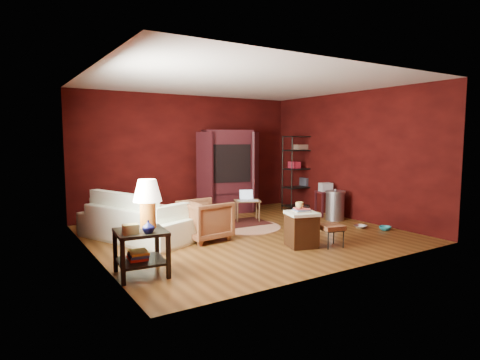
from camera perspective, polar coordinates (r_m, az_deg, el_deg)
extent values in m
cube|color=brown|center=(7.64, 0.80, -7.69)|extent=(5.50, 5.00, 0.02)
cube|color=white|center=(7.49, 0.84, 13.76)|extent=(5.50, 5.00, 0.02)
cube|color=#410B09|center=(9.64, -7.33, 3.58)|extent=(5.50, 0.02, 2.80)
cube|color=#410B09|center=(5.50, 15.17, 1.64)|extent=(5.50, 0.02, 2.80)
cube|color=#410B09|center=(6.37, -20.52, 2.04)|extent=(0.02, 5.00, 2.80)
cube|color=#410B09|center=(9.23, 15.39, 3.31)|extent=(0.02, 5.00, 2.80)
cube|color=white|center=(5.40, -18.13, 3.60)|extent=(0.02, 1.20, 1.40)
imported|color=white|center=(7.33, -14.87, -5.01)|extent=(1.44, 2.24, 0.85)
imported|color=black|center=(7.13, -4.95, -5.41)|extent=(0.79, 0.84, 0.78)
imported|color=silver|center=(8.40, 16.78, -5.77)|extent=(0.25, 0.11, 0.25)
imported|color=#27A6B6|center=(8.39, 19.94, -5.93)|extent=(0.24, 0.15, 0.23)
imported|color=#0C0E3C|center=(5.22, -12.91, -6.53)|extent=(0.17, 0.18, 0.16)
imported|color=#CFB865|center=(6.65, 8.47, -3.44)|extent=(0.15, 0.12, 0.13)
cube|color=black|center=(5.42, -13.96, -7.17)|extent=(0.69, 0.69, 0.04)
cube|color=black|center=(5.52, -13.86, -11.11)|extent=(0.65, 0.65, 0.03)
cube|color=black|center=(5.17, -16.33, -11.14)|extent=(0.06, 0.06, 0.59)
cube|color=black|center=(5.29, -10.15, -10.60)|extent=(0.06, 0.06, 0.59)
cube|color=black|center=(5.71, -17.33, -9.53)|extent=(0.06, 0.06, 0.59)
cube|color=black|center=(5.82, -11.73, -9.09)|extent=(0.06, 0.06, 0.59)
cylinder|color=orange|center=(5.51, -12.96, -4.81)|extent=(0.23, 0.23, 0.36)
cone|color=#F2E5C6|center=(5.46, -13.04, -1.44)|extent=(0.42, 0.42, 0.29)
cube|color=#908A4E|center=(5.22, -15.32, -6.77)|extent=(0.20, 0.14, 0.13)
cube|color=#D24534|center=(5.50, -14.41, -10.69)|extent=(0.26, 0.32, 0.03)
cube|color=blue|center=(5.49, -14.32, -10.31)|extent=(0.26, 0.32, 0.03)
cube|color=#ECE24E|center=(5.48, -14.22, -9.93)|extent=(0.26, 0.32, 0.03)
cube|color=white|center=(7.41, -14.29, -6.21)|extent=(1.27, 1.86, 0.36)
cube|color=white|center=(7.18, -16.34, -4.68)|extent=(0.74, 1.67, 0.72)
cube|color=white|center=(6.73, -9.81, -5.63)|extent=(0.74, 0.40, 0.50)
cube|color=white|center=(8.06, -18.09, -3.91)|extent=(0.74, 0.40, 0.50)
ellipsoid|color=#F55422|center=(7.00, -11.55, -4.44)|extent=(0.60, 0.60, 0.25)
ellipsoid|color=#F55422|center=(7.38, -14.08, -3.83)|extent=(0.67, 0.67, 0.29)
ellipsoid|color=white|center=(7.75, -16.14, -3.70)|extent=(0.56, 0.56, 0.24)
cube|color=#45240F|center=(6.77, 8.74, -7.15)|extent=(0.55, 0.55, 0.53)
cube|color=white|center=(6.71, 8.78, -4.72)|extent=(0.59, 0.59, 0.05)
cube|color=beige|center=(6.70, 8.79, -4.42)|extent=(0.30, 0.26, 0.02)
cube|color=#4F81BA|center=(6.69, 8.79, -4.24)|extent=(0.28, 0.23, 0.02)
cube|color=#D4544F|center=(6.69, 8.79, -4.05)|extent=(0.29, 0.26, 0.02)
cube|color=black|center=(6.75, 9.31, -3.80)|extent=(0.06, 0.16, 0.02)
cube|color=black|center=(6.84, 12.85, -6.53)|extent=(0.43, 0.43, 0.07)
cube|color=black|center=(6.85, 12.85, -6.89)|extent=(0.39, 0.39, 0.02)
cylinder|color=black|center=(6.69, 12.43, -8.42)|extent=(0.02, 0.02, 0.30)
cylinder|color=black|center=(6.84, 14.49, -8.15)|extent=(0.02, 0.02, 0.30)
cylinder|color=black|center=(6.93, 11.17, -7.89)|extent=(0.02, 0.02, 0.30)
cylinder|color=black|center=(7.08, 13.19, -7.65)|extent=(0.02, 0.02, 0.30)
cylinder|color=beige|center=(8.17, 0.76, -6.67)|extent=(1.88, 1.88, 0.01)
cube|color=#511A15|center=(8.47, -0.14, -6.14)|extent=(1.22, 0.84, 0.01)
cube|color=brown|center=(8.64, 1.04, -2.97)|extent=(0.65, 0.56, 0.03)
cylinder|color=brown|center=(8.49, -0.34, -4.67)|extent=(0.04, 0.04, 0.45)
cylinder|color=brown|center=(8.57, 2.77, -4.58)|extent=(0.04, 0.04, 0.45)
cylinder|color=brown|center=(8.79, -0.64, -4.31)|extent=(0.04, 0.04, 0.45)
cylinder|color=brown|center=(8.87, 2.36, -4.22)|extent=(0.04, 0.04, 0.45)
cube|color=silver|center=(8.66, 1.01, -2.81)|extent=(0.34, 0.30, 0.01)
cube|color=silver|center=(8.74, 0.90, -2.06)|extent=(0.29, 0.17, 0.19)
cube|color=beige|center=(8.53, 0.43, -2.98)|extent=(0.24, 0.30, 0.00)
cube|color=beige|center=(8.58, 1.97, -2.93)|extent=(0.31, 0.33, 0.00)
cube|color=#421218|center=(9.70, -1.86, 1.25)|extent=(1.26, 0.86, 1.99)
cube|color=black|center=(9.59, -1.68, 2.44)|extent=(1.02, 0.67, 0.89)
cube|color=#421218|center=(9.25, -5.02, 0.99)|extent=(0.23, 0.46, 1.88)
cube|color=#421218|center=(9.64, 2.23, 1.21)|extent=(0.38, 0.36, 1.88)
cube|color=#2E3134|center=(9.64, -1.77, 1.84)|extent=(0.75, 0.65, 0.54)
cube|color=black|center=(9.39, -1.27, 1.73)|extent=(0.51, 0.12, 0.42)
cube|color=#421218|center=(9.71, -1.76, -1.86)|extent=(1.03, 0.72, 0.05)
cylinder|color=black|center=(9.78, 7.39, 0.83)|extent=(0.02, 0.02, 1.85)
cylinder|color=black|center=(10.35, 11.08, 1.05)|extent=(0.02, 0.02, 1.85)
cylinder|color=black|center=(10.07, 6.05, 0.99)|extent=(0.02, 0.02, 1.85)
cylinder|color=black|center=(10.62, 9.72, 1.20)|extent=(0.02, 0.02, 1.85)
cube|color=black|center=(10.30, 8.53, -3.54)|extent=(0.90, 0.39, 0.03)
cube|color=black|center=(10.24, 8.57, -0.98)|extent=(0.90, 0.39, 0.03)
cube|color=black|center=(10.19, 8.61, 1.60)|extent=(0.90, 0.39, 0.03)
cube|color=black|center=(10.17, 8.65, 4.20)|extent=(0.90, 0.39, 0.03)
cube|color=black|center=(10.16, 8.68, 6.11)|extent=(0.90, 0.39, 0.03)
cube|color=maroon|center=(10.05, 7.73, 2.14)|extent=(0.21, 0.26, 0.16)
cube|color=#353743|center=(10.36, 9.45, -0.23)|extent=(0.26, 0.26, 0.21)
cube|color=#866450|center=(10.17, 8.66, 4.66)|extent=(0.31, 0.21, 0.12)
cube|color=#421218|center=(9.44, 12.08, -1.68)|extent=(0.47, 0.47, 0.04)
cube|color=#421218|center=(9.26, 11.65, -3.57)|extent=(0.05, 0.05, 0.56)
cube|color=#421218|center=(9.42, 13.39, -3.44)|extent=(0.05, 0.05, 0.56)
cube|color=#421218|center=(9.54, 10.70, -3.26)|extent=(0.05, 0.05, 0.56)
cube|color=#421218|center=(9.70, 12.41, -3.15)|extent=(0.05, 0.05, 0.56)
cube|color=white|center=(9.42, 12.09, -0.99)|extent=(0.31, 0.27, 0.19)
cylinder|color=#9FA1A6|center=(9.08, 13.35, -3.66)|extent=(0.43, 0.43, 0.60)
cylinder|color=#9FA1A6|center=(9.03, 13.40, -1.64)|extent=(0.48, 0.48, 0.04)
sphere|color=#9FA1A6|center=(9.02, 13.41, -1.39)|extent=(0.06, 0.06, 0.06)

